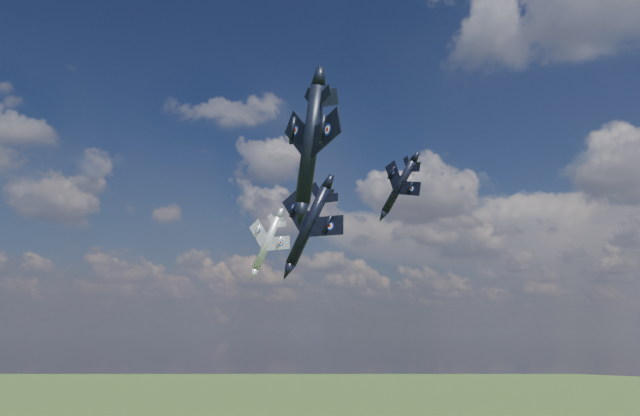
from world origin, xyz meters
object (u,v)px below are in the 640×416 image
Objects in this scene: jet_right_navy at (310,144)px; jet_high_navy at (399,186)px; jet_lead_navy at (309,226)px; jet_left_silver at (267,243)px.

jet_high_navy reaches higher than jet_right_navy.
jet_right_navy is at bearing -58.33° from jet_lead_navy.
jet_left_silver is (-30.58, 1.94, -5.94)m from jet_high_navy.
jet_lead_navy is 1.10× the size of jet_right_navy.
jet_lead_navy is at bearing -46.40° from jet_left_silver.
jet_lead_navy is 1.07× the size of jet_left_silver.
jet_right_navy is (19.99, -23.01, 2.04)m from jet_lead_navy.
jet_high_navy is (-16.71, 40.85, 6.19)m from jet_right_navy.
jet_high_navy is at bearing -14.11° from jet_left_silver.
jet_high_navy is (3.28, 17.84, 8.23)m from jet_lead_navy.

